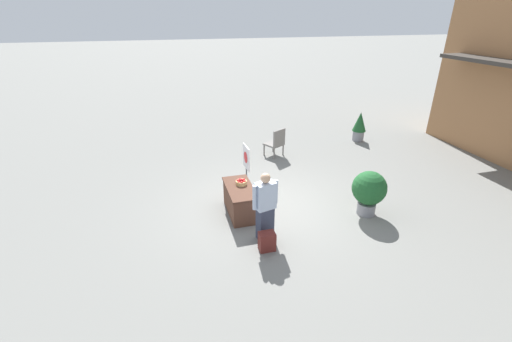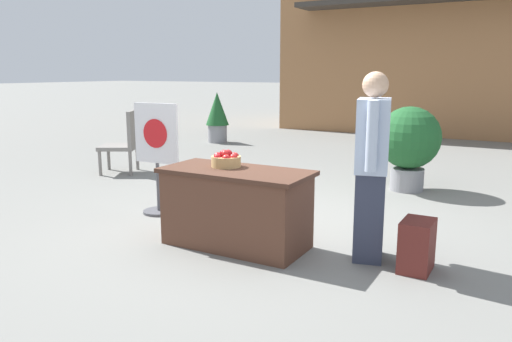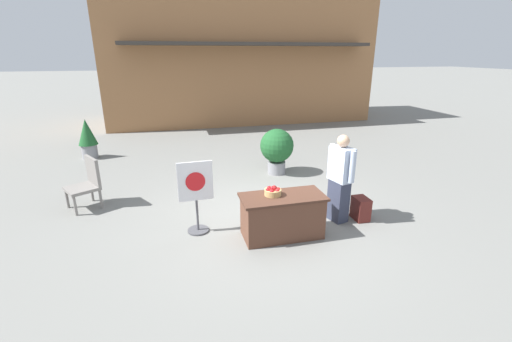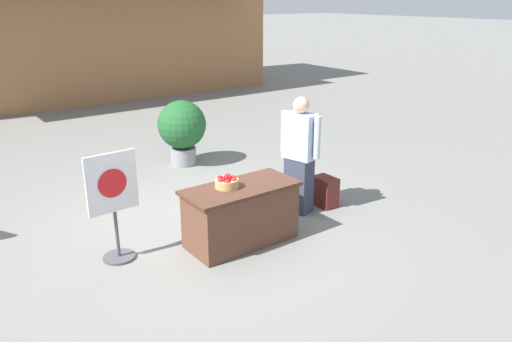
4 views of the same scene
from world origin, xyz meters
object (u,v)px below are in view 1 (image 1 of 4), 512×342
object	(u,v)px
backpack	(267,241)
patio_chair	(276,142)
display_table	(240,200)
person_visitor	(265,206)
potted_plant_far_left	(369,190)
poster_board	(246,165)
potted_plant_far_right	(360,125)
apple_basket	(241,182)

from	to	relation	value
backpack	patio_chair	world-z (taller)	patio_chair
display_table	backpack	bearing A→B (deg)	7.41
display_table	person_visitor	bearing A→B (deg)	13.94
display_table	person_visitor	xyz separation A→B (m)	(1.16, 0.29, 0.44)
backpack	patio_chair	size ratio (longest dim) A/B	0.43
display_table	backpack	distance (m)	1.60
potted_plant_far_left	person_visitor	bearing A→B (deg)	-83.97
poster_board	potted_plant_far_right	world-z (taller)	poster_board
potted_plant_far_right	person_visitor	bearing A→B (deg)	-46.35
person_visitor	backpack	distance (m)	0.73
potted_plant_far_right	display_table	bearing A→B (deg)	-54.97
display_table	person_visitor	size ratio (longest dim) A/B	0.86
apple_basket	backpack	bearing A→B (deg)	4.64
apple_basket	person_visitor	world-z (taller)	person_visitor
display_table	potted_plant_far_left	distance (m)	3.15
apple_basket	potted_plant_far_left	bearing A→B (deg)	70.99
poster_board	display_table	bearing A→B (deg)	67.56
person_visitor	potted_plant_far_right	distance (m)	7.41
apple_basket	poster_board	distance (m)	1.27
person_visitor	potted_plant_far_left	world-z (taller)	person_visitor
display_table	potted_plant_far_right	world-z (taller)	potted_plant_far_right
potted_plant_far_right	potted_plant_far_left	size ratio (longest dim) A/B	1.00
poster_board	potted_plant_far_left	distance (m)	3.35
potted_plant_far_left	potted_plant_far_right	bearing A→B (deg)	151.35
backpack	patio_chair	bearing A→B (deg)	159.36
backpack	potted_plant_far_right	xyz separation A→B (m)	(-5.53, 5.44, 0.40)
backpack	apple_basket	bearing A→B (deg)	-175.36
apple_basket	patio_chair	xyz separation A→B (m)	(-3.16, 1.98, -0.26)
apple_basket	potted_plant_far_left	distance (m)	3.12
patio_chair	potted_plant_far_left	bearing A→B (deg)	163.38
patio_chair	person_visitor	bearing A→B (deg)	128.89
display_table	apple_basket	world-z (taller)	apple_basket
person_visitor	backpack	world-z (taller)	person_visitor
patio_chair	potted_plant_far_right	world-z (taller)	potted_plant_far_right
potted_plant_far_right	patio_chair	bearing A→B (deg)	-79.80
poster_board	potted_plant_far_right	bearing A→B (deg)	-155.20
patio_chair	display_table	bearing A→B (deg)	118.67
person_visitor	patio_chair	xyz separation A→B (m)	(-4.47, 1.76, -0.28)
person_visitor	patio_chair	bearing A→B (deg)	-35.44
potted_plant_far_right	poster_board	bearing A→B (deg)	-63.06
backpack	potted_plant_far_right	distance (m)	7.77
potted_plant_far_left	patio_chair	bearing A→B (deg)	-167.01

